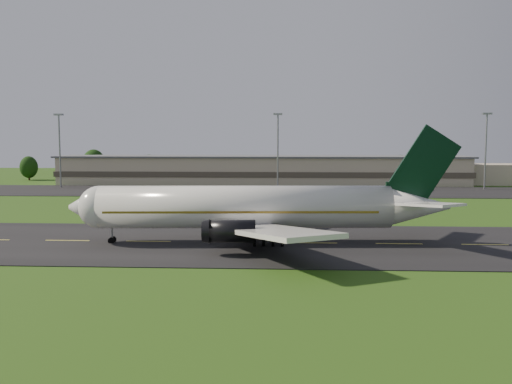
{
  "coord_description": "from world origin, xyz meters",
  "views": [
    {
      "loc": [
        7.27,
        -73.98,
        13.89
      ],
      "look_at": [
        2.93,
        8.0,
        6.0
      ],
      "focal_mm": 40.0,
      "sensor_mm": 36.0,
      "label": 1
    }
  ],
  "objects_px": {
    "light_mast_centre": "(278,142)",
    "airliner": "(251,208)",
    "service_vehicle_b": "(175,188)",
    "light_mast_east": "(486,142)",
    "service_vehicle_a": "(112,189)",
    "terminal": "(283,171)",
    "light_mast_west": "(59,142)",
    "service_vehicle_d": "(422,188)",
    "service_vehicle_c": "(285,189)"
  },
  "relations": [
    {
      "from": "light_mast_centre",
      "to": "airliner",
      "type": "bearing_deg",
      "value": -91.61
    },
    {
      "from": "light_mast_centre",
      "to": "service_vehicle_b",
      "type": "height_order",
      "value": "light_mast_centre"
    },
    {
      "from": "light_mast_east",
      "to": "service_vehicle_a",
      "type": "xyz_separation_m",
      "value": [
        -96.92,
        -11.78,
        -12.0
      ]
    },
    {
      "from": "terminal",
      "to": "service_vehicle_a",
      "type": "distance_m",
      "value": 51.66
    },
    {
      "from": "light_mast_centre",
      "to": "light_mast_east",
      "type": "bearing_deg",
      "value": 0.0
    },
    {
      "from": "terminal",
      "to": "airliner",
      "type": "bearing_deg",
      "value": -92.17
    },
    {
      "from": "airliner",
      "to": "light_mast_west",
      "type": "xyz_separation_m",
      "value": [
        -57.76,
        79.95,
        8.08
      ]
    },
    {
      "from": "service_vehicle_a",
      "to": "service_vehicle_d",
      "type": "xyz_separation_m",
      "value": [
        79.58,
        7.23,
        0.07
      ]
    },
    {
      "from": "terminal",
      "to": "light_mast_west",
      "type": "relative_size",
      "value": 7.13
    },
    {
      "from": "light_mast_east",
      "to": "service_vehicle_c",
      "type": "relative_size",
      "value": 4.05
    },
    {
      "from": "light_mast_west",
      "to": "service_vehicle_a",
      "type": "xyz_separation_m",
      "value": [
        18.08,
        -11.78,
        -12.0
      ]
    },
    {
      "from": "light_mast_centre",
      "to": "service_vehicle_d",
      "type": "distance_m",
      "value": 39.77
    },
    {
      "from": "light_mast_centre",
      "to": "light_mast_east",
      "type": "relative_size",
      "value": 1.0
    },
    {
      "from": "light_mast_centre",
      "to": "service_vehicle_a",
      "type": "distance_m",
      "value": 45.17
    },
    {
      "from": "light_mast_centre",
      "to": "service_vehicle_d",
      "type": "bearing_deg",
      "value": -6.9
    },
    {
      "from": "light_mast_centre",
      "to": "light_mast_east",
      "type": "xyz_separation_m",
      "value": [
        55.0,
        0.0,
        0.0
      ]
    },
    {
      "from": "service_vehicle_c",
      "to": "service_vehicle_d",
      "type": "xyz_separation_m",
      "value": [
        35.7,
        4.92,
        0.01
      ]
    },
    {
      "from": "service_vehicle_d",
      "to": "light_mast_centre",
      "type": "bearing_deg",
      "value": 100.43
    },
    {
      "from": "light_mast_east",
      "to": "service_vehicle_a",
      "type": "distance_m",
      "value": 98.37
    },
    {
      "from": "light_mast_west",
      "to": "service_vehicle_a",
      "type": "relative_size",
      "value": 5.45
    },
    {
      "from": "terminal",
      "to": "service_vehicle_c",
      "type": "xyz_separation_m",
      "value": [
        0.56,
        -25.66,
        -3.19
      ]
    },
    {
      "from": "light_mast_east",
      "to": "service_vehicle_d",
      "type": "relative_size",
      "value": 4.18
    },
    {
      "from": "service_vehicle_b",
      "to": "terminal",
      "type": "bearing_deg",
      "value": -39.05
    },
    {
      "from": "terminal",
      "to": "service_vehicle_d",
      "type": "relative_size",
      "value": 29.8
    },
    {
      "from": "terminal",
      "to": "light_mast_east",
      "type": "bearing_deg",
      "value": -16.8
    },
    {
      "from": "airliner",
      "to": "terminal",
      "type": "distance_m",
      "value": 96.2
    },
    {
      "from": "terminal",
      "to": "light_mast_east",
      "type": "distance_m",
      "value": 56.67
    },
    {
      "from": "light_mast_west",
      "to": "terminal",
      "type": "bearing_deg",
      "value": 14.76
    },
    {
      "from": "airliner",
      "to": "service_vehicle_c",
      "type": "relative_size",
      "value": 10.21
    },
    {
      "from": "light_mast_centre",
      "to": "service_vehicle_c",
      "type": "xyz_separation_m",
      "value": [
        1.96,
        -9.48,
        -11.94
      ]
    },
    {
      "from": "terminal",
      "to": "service_vehicle_d",
      "type": "xyz_separation_m",
      "value": [
        36.26,
        -20.74,
        -3.18
      ]
    },
    {
      "from": "light_mast_west",
      "to": "service_vehicle_a",
      "type": "distance_m",
      "value": 24.69
    },
    {
      "from": "terminal",
      "to": "service_vehicle_c",
      "type": "relative_size",
      "value": 28.87
    },
    {
      "from": "light_mast_east",
      "to": "light_mast_centre",
      "type": "bearing_deg",
      "value": 180.0
    },
    {
      "from": "service_vehicle_c",
      "to": "light_mast_east",
      "type": "bearing_deg",
      "value": 40.21
    },
    {
      "from": "terminal",
      "to": "service_vehicle_c",
      "type": "bearing_deg",
      "value": -88.75
    },
    {
      "from": "service_vehicle_a",
      "to": "service_vehicle_b",
      "type": "distance_m",
      "value": 15.93
    },
    {
      "from": "service_vehicle_d",
      "to": "service_vehicle_a",
      "type": "bearing_deg",
      "value": 112.52
    },
    {
      "from": "airliner",
      "to": "light_mast_centre",
      "type": "distance_m",
      "value": 80.39
    },
    {
      "from": "airliner",
      "to": "terminal",
      "type": "bearing_deg",
      "value": 84.27
    },
    {
      "from": "airliner",
      "to": "service_vehicle_a",
      "type": "distance_m",
      "value": 78.97
    },
    {
      "from": "light_mast_west",
      "to": "light_mast_centre",
      "type": "height_order",
      "value": "same"
    },
    {
      "from": "airliner",
      "to": "service_vehicle_c",
      "type": "height_order",
      "value": "airliner"
    },
    {
      "from": "light_mast_west",
      "to": "service_vehicle_b",
      "type": "relative_size",
      "value": 4.95
    },
    {
      "from": "terminal",
      "to": "service_vehicle_d",
      "type": "bearing_deg",
      "value": -29.77
    },
    {
      "from": "service_vehicle_c",
      "to": "service_vehicle_d",
      "type": "bearing_deg",
      "value": 37.92
    },
    {
      "from": "terminal",
      "to": "service_vehicle_c",
      "type": "distance_m",
      "value": 25.87
    },
    {
      "from": "terminal",
      "to": "light_mast_centre",
      "type": "height_order",
      "value": "light_mast_centre"
    },
    {
      "from": "airliner",
      "to": "light_mast_west",
      "type": "distance_m",
      "value": 98.96
    },
    {
      "from": "light_mast_west",
      "to": "light_mast_east",
      "type": "xyz_separation_m",
      "value": [
        115.0,
        0.0,
        0.0
      ]
    }
  ]
}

